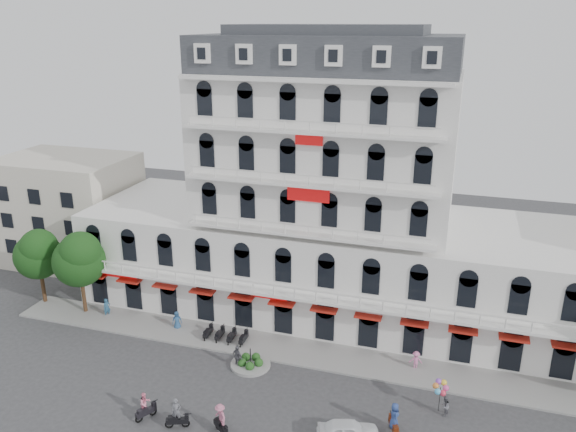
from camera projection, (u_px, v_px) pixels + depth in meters
The scene contains 18 objects.
ground at pixel (260, 422), 38.55m from camera, with size 120.00×120.00×0.00m, color #38383A.
sidewalk at pixel (297, 351), 46.63m from camera, with size 53.00×4.00×0.16m, color gray.
main_building at pixel (326, 206), 51.48m from camera, with size 45.00×15.00×25.80m.
flank_building_west at pixel (70, 210), 63.05m from camera, with size 14.00×10.00×12.00m, color beige.
traffic_island at pixel (251, 363), 44.71m from camera, with size 3.20×3.20×1.60m.
parked_scooter_row at pixel (226, 341), 48.27m from camera, with size 4.40×1.80×1.10m, color black, non-canonical shape.
tree_west_outer at pixel (38, 252), 53.09m from camera, with size 4.50×4.48×7.76m.
tree_west_inner at pixel (79, 257), 51.12m from camera, with size 4.76×4.76×8.25m.
parked_car at pixel (348, 431), 36.71m from camera, with size 1.65×4.10×1.40m, color white.
rider_west at pixel (177, 415), 37.68m from camera, with size 1.62×0.90×2.28m.
rider_southwest at pixel (145, 406), 38.54m from camera, with size 1.03×1.55×2.09m.
rider_east at pixel (394, 418), 37.09m from camera, with size 0.91×1.61×2.36m.
rider_center at pixel (220, 418), 37.05m from camera, with size 1.38×1.29×2.31m.
pedestrian_left at pixel (177, 320), 49.90m from camera, with size 0.84×0.55×1.73m, color #2A517E.
pedestrian_mid at pixel (238, 357), 44.31m from camera, with size 1.14×0.47×1.94m, color #504F56.
pedestrian_right at pixel (416, 360), 44.14m from camera, with size 1.03×0.59×1.59m, color pink.
pedestrian_far at pixel (107, 308), 52.05m from camera, with size 0.65×0.43×1.78m, color #29587B.
balloon_vendor at pixel (443, 397), 38.97m from camera, with size 1.36×1.26×2.45m.
Camera 1 is at (11.30, -29.71, 26.07)m, focal length 35.00 mm.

